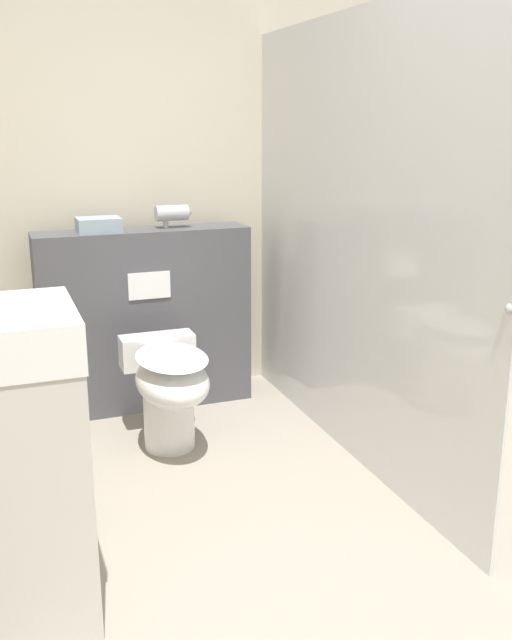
{
  "coord_description": "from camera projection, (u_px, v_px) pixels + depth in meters",
  "views": [
    {
      "loc": [
        -1.1,
        -1.58,
        1.52
      ],
      "look_at": [
        0.03,
        1.39,
        0.64
      ],
      "focal_mm": 40.0,
      "sensor_mm": 36.0,
      "label": 1
    }
  ],
  "objects": [
    {
      "name": "toilet",
      "position": [
        169.0,
        386.0,
        3.35
      ],
      "size": [
        0.36,
        0.61,
        0.51
      ],
      "color": "white",
      "rests_on": "ground_plane"
    },
    {
      "name": "partition_panel",
      "position": [
        146.0,
        319.0,
        3.86
      ],
      "size": [
        1.13,
        0.26,
        0.98
      ],
      "color": "#4C4C51",
      "rests_on": "ground_plane"
    },
    {
      "name": "wall_back",
      "position": [
        191.0,
        172.0,
        3.99
      ],
      "size": [
        8.0,
        0.06,
        2.5
      ],
      "color": "beige",
      "rests_on": "ground_plane"
    },
    {
      "name": "ground_plane",
      "position": [
        407.0,
        631.0,
        2.2
      ],
      "size": [
        12.0,
        12.0,
        0.0
      ],
      "primitive_type": "plane",
      "color": "#9E9384"
    },
    {
      "name": "hair_drier",
      "position": [
        173.0,
        213.0,
        3.77
      ],
      "size": [
        0.2,
        0.08,
        0.12
      ],
      "color": "#B7B7BC",
      "rests_on": "partition_panel"
    },
    {
      "name": "sink_vanity",
      "position": [
        2.0,
        469.0,
        2.16
      ],
      "size": [
        0.49,
        0.49,
        1.14
      ],
      "color": "beige",
      "rests_on": "ground_plane"
    },
    {
      "name": "folded_towel",
      "position": [
        99.0,
        225.0,
        3.63
      ],
      "size": [
        0.22,
        0.18,
        0.07
      ],
      "color": "#8C9EAD",
      "rests_on": "partition_panel"
    },
    {
      "name": "shower_glass",
      "position": [
        351.0,
        244.0,
        3.19
      ],
      "size": [
        0.04,
        2.19,
        1.98
      ],
      "color": "silver",
      "rests_on": "ground_plane"
    }
  ]
}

